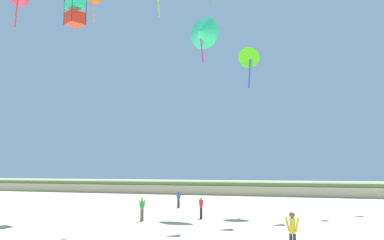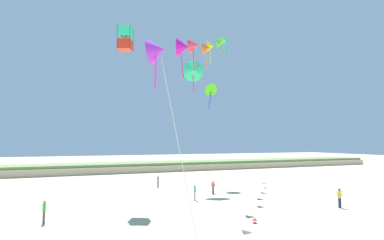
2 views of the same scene
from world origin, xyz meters
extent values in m
cube|color=tan|center=(0.00, 44.67, 0.61)|extent=(120.00, 9.29, 1.23)
cube|color=#6B844C|center=(0.00, 44.67, 1.40)|extent=(120.00, 7.90, 0.70)
cylinder|color=#726656|center=(0.04, 11.69, 0.40)|extent=(0.12, 0.12, 0.81)
cylinder|color=#726656|center=(0.10, 11.82, 0.40)|extent=(0.12, 0.12, 0.81)
cylinder|color=green|center=(0.07, 11.76, 1.10)|extent=(0.21, 0.21, 0.57)
cylinder|color=green|center=(-0.01, 11.59, 1.14)|extent=(0.16, 0.21, 0.54)
cylinder|color=green|center=(0.15, 11.92, 1.14)|extent=(0.16, 0.21, 0.54)
sphere|color=beige|center=(0.07, 11.76, 1.50)|extent=(0.22, 0.22, 0.22)
cylinder|color=#282D4C|center=(3.48, 14.35, 0.38)|extent=(0.11, 0.11, 0.77)
cylinder|color=#282D4C|center=(3.37, 14.43, 0.38)|extent=(0.11, 0.11, 0.77)
cylinder|color=red|center=(3.43, 14.39, 1.04)|extent=(0.20, 0.20, 0.54)
cylinder|color=red|center=(3.57, 14.29, 1.08)|extent=(0.19, 0.17, 0.52)
cylinder|color=red|center=(3.28, 14.49, 1.08)|extent=(0.19, 0.17, 0.52)
sphere|color=tan|center=(3.43, 14.39, 1.42)|extent=(0.21, 0.21, 0.21)
cylinder|color=black|center=(-1.09, 21.48, 0.38)|extent=(0.11, 0.11, 0.75)
cylinder|color=black|center=(-1.00, 21.58, 0.38)|extent=(0.11, 0.11, 0.75)
cylinder|color=blue|center=(-1.05, 21.53, 1.02)|extent=(0.20, 0.20, 0.53)
cylinder|color=blue|center=(-1.16, 21.40, 1.06)|extent=(0.17, 0.18, 0.51)
cylinder|color=blue|center=(-0.93, 21.66, 1.06)|extent=(0.17, 0.18, 0.51)
sphere|color=brown|center=(-1.05, 21.53, 1.39)|extent=(0.20, 0.20, 0.20)
cylinder|color=yellow|center=(10.77, 3.67, 1.19)|extent=(0.23, 0.23, 0.62)
cylinder|color=yellow|center=(10.97, 3.62, 1.24)|extent=(0.22, 0.14, 0.59)
cylinder|color=yellow|center=(10.58, 3.72, 1.24)|extent=(0.22, 0.14, 0.59)
sphere|color=brown|center=(10.77, 3.67, 1.63)|extent=(0.24, 0.24, 0.24)
cylinder|color=#E54339|center=(-3.54, 3.31, 11.94)|extent=(0.10, 0.20, 1.74)
cylinder|color=gold|center=(-0.94, 6.77, 13.17)|extent=(0.17, 0.16, 1.56)
cylinder|color=#ADE539|center=(1.49, 10.95, 14.81)|extent=(0.21, 0.12, 1.77)
cube|color=red|center=(-6.91, 13.20, 15.61)|extent=(1.70, 1.70, 1.01)
cube|color=#2DE5A0|center=(-6.91, 13.20, 16.98)|extent=(1.70, 1.70, 1.01)
cylinder|color=black|center=(-6.06, 13.50, 16.30)|extent=(0.04, 0.04, 2.37)
cylinder|color=black|center=(-7.21, 14.05, 16.30)|extent=(0.04, 0.04, 2.37)
cylinder|color=black|center=(-7.76, 12.90, 16.30)|extent=(0.04, 0.04, 2.37)
cylinder|color=black|center=(-6.61, 12.35, 16.30)|extent=(0.04, 0.04, 2.37)
cone|color=#49DB18|center=(5.92, 20.35, 13.18)|extent=(1.87, 1.47, 1.88)
cone|color=blue|center=(5.92, 20.35, 13.20)|extent=(1.03, 0.84, 1.05)
cylinder|color=blue|center=(5.92, 20.35, 11.67)|extent=(0.36, 0.41, 2.47)
cone|color=#2DDF8F|center=(2.42, 17.83, 14.93)|extent=(2.85, 1.58, 2.74)
cone|color=#E52D9F|center=(2.42, 17.83, 14.95)|extent=(1.58, 0.92, 1.51)
cylinder|color=#E52D9F|center=(2.42, 17.83, 13.38)|extent=(0.35, 0.16, 2.30)
camera|label=1|loc=(12.46, -13.59, 3.45)|focal=38.00mm
camera|label=2|loc=(-11.75, -16.59, 5.88)|focal=28.00mm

